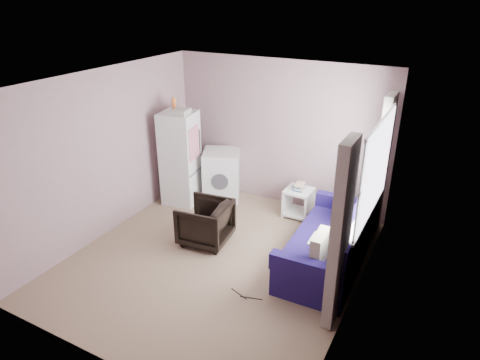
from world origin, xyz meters
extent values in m
cube|color=#8C745B|center=(0.00, 0.00, -0.01)|extent=(3.80, 4.20, 0.02)
cube|color=silver|center=(0.00, 0.00, 2.51)|extent=(3.80, 4.20, 0.02)
cube|color=gray|center=(0.00, 2.11, 1.25)|extent=(3.80, 0.02, 2.50)
cube|color=gray|center=(0.00, -2.11, 1.25)|extent=(3.80, 0.02, 2.50)
cube|color=gray|center=(-1.91, 0.00, 1.25)|extent=(0.02, 4.20, 2.50)
cube|color=gray|center=(1.91, 0.00, 1.25)|extent=(0.02, 4.20, 2.50)
cube|color=white|center=(1.89, 0.70, 1.50)|extent=(0.01, 1.60, 1.20)
imported|color=black|center=(-0.39, 0.32, 0.36)|extent=(0.73, 0.77, 0.71)
cube|color=silver|center=(-1.48, 1.27, 0.82)|extent=(0.65, 0.65, 1.64)
cube|color=#403F46|center=(-1.20, 1.32, 0.61)|extent=(0.10, 0.52, 0.02)
cube|color=#403F46|center=(-1.23, 1.52, 1.08)|extent=(0.02, 0.03, 0.47)
cube|color=silver|center=(-1.19, 1.29, 1.14)|extent=(0.07, 0.39, 0.56)
cylinder|color=orange|center=(-1.56, 1.30, 1.75)|extent=(0.09, 0.09, 0.22)
cube|color=#A4A49A|center=(-1.35, 1.20, 1.68)|extent=(0.29, 0.32, 0.08)
cube|color=silver|center=(-0.93, 1.74, 0.45)|extent=(0.83, 0.83, 0.89)
cube|color=#403F46|center=(-0.92, 1.72, 0.86)|extent=(0.77, 0.76, 0.05)
cylinder|color=#403F46|center=(-0.80, 1.45, 0.45)|extent=(0.28, 0.14, 0.29)
cube|color=silver|center=(0.55, 1.74, 0.46)|extent=(0.44, 0.44, 0.04)
cube|color=silver|center=(0.55, 1.74, 0.06)|extent=(0.44, 0.44, 0.04)
cube|color=silver|center=(0.35, 1.74, 0.24)|extent=(0.04, 0.43, 0.48)
cube|color=silver|center=(0.75, 1.74, 0.24)|extent=(0.04, 0.43, 0.48)
cube|color=navy|center=(0.55, 1.74, 0.49)|extent=(0.15, 0.21, 0.03)
cube|color=tan|center=(0.56, 1.74, 0.52)|extent=(0.16, 0.22, 0.03)
cube|color=navy|center=(0.54, 1.74, 0.55)|extent=(0.16, 0.22, 0.03)
cube|color=tan|center=(0.56, 1.73, 0.58)|extent=(0.17, 0.23, 0.03)
cube|color=#1E1357|center=(1.40, 0.60, 0.21)|extent=(0.94, 1.92, 0.42)
cube|color=#1E1357|center=(1.75, 0.60, 0.65)|extent=(0.24, 1.91, 0.46)
cube|color=#1E1357|center=(1.42, -0.32, 0.53)|extent=(0.90, 0.17, 0.21)
cube|color=#1E1357|center=(1.38, 1.51, 0.53)|extent=(0.90, 0.17, 0.21)
cube|color=beige|center=(1.47, -0.02, 0.63)|extent=(0.14, 0.43, 0.42)
cube|color=beige|center=(1.44, 1.21, 0.63)|extent=(0.14, 0.43, 0.42)
cube|color=silver|center=(1.32, 0.49, 0.43)|extent=(0.25, 0.35, 0.02)
cube|color=silver|center=(1.45, 0.49, 0.55)|extent=(0.07, 0.35, 0.23)
cube|color=white|center=(1.82, 0.70, 0.87)|extent=(0.14, 1.70, 0.04)
cube|color=white|center=(1.87, 0.70, 0.90)|extent=(0.02, 1.68, 0.05)
cube|color=white|center=(1.87, 0.70, 1.50)|extent=(0.02, 1.68, 0.05)
cube|color=white|center=(1.87, 0.70, 2.10)|extent=(0.02, 1.68, 0.05)
cube|color=white|center=(1.87, -0.10, 1.50)|extent=(0.02, 0.05, 1.20)
cube|color=white|center=(1.87, 0.43, 1.50)|extent=(0.02, 0.05, 1.20)
cube|color=white|center=(1.87, 0.97, 1.50)|extent=(0.02, 0.05, 1.20)
cube|color=white|center=(1.87, 1.50, 1.50)|extent=(0.02, 0.05, 1.20)
cube|color=beige|center=(1.78, -0.38, 1.10)|extent=(0.12, 0.46, 2.18)
cube|color=beige|center=(1.78, 1.78, 1.10)|extent=(0.12, 0.46, 2.18)
cylinder|color=black|center=(0.81, -0.53, 0.01)|extent=(0.28, 0.08, 0.01)
cylinder|color=black|center=(0.64, -0.53, 0.01)|extent=(0.27, 0.11, 0.01)
camera|label=1|loc=(2.67, -4.32, 3.51)|focal=32.00mm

